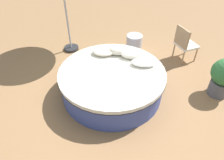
{
  "coord_description": "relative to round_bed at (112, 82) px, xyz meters",
  "views": [
    {
      "loc": [
        -0.31,
        3.52,
        3.32
      ],
      "look_at": [
        0.0,
        0.0,
        0.38
      ],
      "focal_mm": 32.97,
      "sensor_mm": 36.0,
      "label": 1
    }
  ],
  "objects": [
    {
      "name": "ground_plane",
      "position": [
        0.0,
        0.0,
        -0.32
      ],
      "size": [
        16.0,
        16.0,
        0.0
      ],
      "primitive_type": "plane",
      "color": "olive"
    },
    {
      "name": "round_bed",
      "position": [
        0.0,
        0.0,
        0.0
      ],
      "size": [
        2.34,
        2.34,
        0.63
      ],
      "color": "#38478C",
      "rests_on": "ground_plane"
    },
    {
      "name": "throw_pillow_0",
      "position": [
        -0.68,
        -0.28,
        0.38
      ],
      "size": [
        0.54,
        0.3,
        0.14
      ],
      "primitive_type": "ellipsoid",
      "color": "white",
      "rests_on": "round_bed"
    },
    {
      "name": "throw_pillow_1",
      "position": [
        -0.43,
        -0.55,
        0.4
      ],
      "size": [
        0.55,
        0.29,
        0.19
      ],
      "primitive_type": "ellipsoid",
      "color": "silver",
      "rests_on": "round_bed"
    },
    {
      "name": "throw_pillow_2",
      "position": [
        -0.1,
        -0.69,
        0.41
      ],
      "size": [
        0.48,
        0.3,
        0.21
      ],
      "primitive_type": "ellipsoid",
      "color": "beige",
      "rests_on": "round_bed"
    },
    {
      "name": "throw_pillow_3",
      "position": [
        0.27,
        -0.66,
        0.38
      ],
      "size": [
        0.54,
        0.39,
        0.15
      ],
      "primitive_type": "ellipsoid",
      "color": "beige",
      "rests_on": "round_bed"
    },
    {
      "name": "patio_chair",
      "position": [
        -1.83,
        -1.55,
        0.24
      ],
      "size": [
        0.68,
        0.69,
        0.98
      ],
      "rotation": [
        0.0,
        0.0,
        2.02
      ],
      "color": "#997A56",
      "rests_on": "ground_plane"
    },
    {
      "name": "planter",
      "position": [
        -2.44,
        -0.18,
        0.19
      ],
      "size": [
        0.6,
        0.6,
        0.93
      ],
      "color": "#4C4C51",
      "rests_on": "ground_plane"
    },
    {
      "name": "side_table",
      "position": [
        -0.5,
        -1.95,
        -0.08
      ],
      "size": [
        0.47,
        0.47,
        0.49
      ],
      "primitive_type": "cylinder",
      "color": "#B7B7BC",
      "rests_on": "ground_plane"
    }
  ]
}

